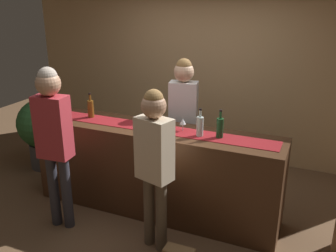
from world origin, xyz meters
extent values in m
plane|color=brown|center=(0.00, 0.00, 0.00)|extent=(10.00, 10.00, 0.00)
cube|color=tan|center=(0.00, 1.90, 1.45)|extent=(6.00, 0.12, 2.90)
cube|color=#472B19|center=(0.00, 0.00, 0.52)|extent=(2.87, 0.60, 1.03)
cube|color=maroon|center=(0.00, 0.00, 1.03)|extent=(2.73, 0.28, 0.01)
cylinder|color=#194723|center=(0.74, 0.01, 1.14)|extent=(0.07, 0.07, 0.21)
cylinder|color=#194723|center=(0.74, 0.01, 1.28)|extent=(0.03, 0.03, 0.08)
cylinder|color=black|center=(0.74, 0.01, 1.32)|extent=(0.03, 0.03, 0.02)
cylinder|color=brown|center=(-0.86, 0.04, 1.14)|extent=(0.07, 0.07, 0.21)
cylinder|color=brown|center=(-0.86, 0.04, 1.28)|extent=(0.03, 0.03, 0.08)
cylinder|color=black|center=(-0.86, 0.04, 1.32)|extent=(0.03, 0.03, 0.02)
cylinder|color=#B2C6C1|center=(0.54, -0.03, 1.14)|extent=(0.07, 0.07, 0.21)
cylinder|color=#B2C6C1|center=(0.54, -0.03, 1.28)|extent=(0.03, 0.03, 0.08)
cylinder|color=black|center=(0.54, -0.03, 1.32)|extent=(0.03, 0.03, 0.02)
cylinder|color=silver|center=(-1.21, -0.08, 1.03)|extent=(0.06, 0.06, 0.00)
cylinder|color=silver|center=(-1.21, -0.08, 1.07)|extent=(0.01, 0.01, 0.08)
cone|color=silver|center=(-1.21, -0.08, 1.14)|extent=(0.07, 0.07, 0.06)
cylinder|color=silver|center=(0.32, 0.04, 1.03)|extent=(0.06, 0.06, 0.00)
cylinder|color=silver|center=(0.32, 0.04, 1.07)|extent=(0.01, 0.01, 0.08)
cone|color=silver|center=(0.32, 0.04, 1.14)|extent=(0.07, 0.07, 0.06)
cylinder|color=#26262B|center=(0.20, 0.60, 0.40)|extent=(0.11, 0.11, 0.81)
cylinder|color=#26262B|center=(0.04, 0.56, 0.40)|extent=(0.11, 0.11, 0.81)
cube|color=white|center=(0.12, 0.58, 1.13)|extent=(0.37, 0.26, 0.64)
sphere|color=#DBAD89|center=(0.12, 0.58, 1.56)|extent=(0.24, 0.24, 0.24)
sphere|color=olive|center=(0.12, 0.58, 1.63)|extent=(0.19, 0.19, 0.19)
cylinder|color=brown|center=(0.22, -0.60, 0.38)|extent=(0.11, 0.11, 0.77)
cylinder|color=brown|center=(0.37, -0.64, 0.38)|extent=(0.11, 0.11, 0.77)
cube|color=beige|center=(0.29, -0.62, 1.07)|extent=(0.38, 0.29, 0.61)
sphere|color=tan|center=(0.29, -0.62, 1.49)|extent=(0.23, 0.23, 0.23)
sphere|color=olive|center=(0.29, -0.62, 1.56)|extent=(0.18, 0.18, 0.18)
cylinder|color=#33333D|center=(-0.89, -0.70, 0.41)|extent=(0.11, 0.11, 0.83)
cylinder|color=#33333D|center=(-0.73, -0.69, 0.41)|extent=(0.11, 0.11, 0.83)
cube|color=#B7333D|center=(-0.81, -0.69, 1.16)|extent=(0.36, 0.23, 0.66)
sphere|color=tan|center=(-0.81, -0.69, 1.61)|extent=(0.25, 0.25, 0.25)
sphere|color=#AD9E8E|center=(-0.81, -0.69, 1.68)|extent=(0.19, 0.19, 0.19)
cylinder|color=#4C4C51|center=(-2.00, 0.42, 0.19)|extent=(0.43, 0.43, 0.38)
sphere|color=#2D6633|center=(-2.00, 0.42, 0.68)|extent=(0.70, 0.70, 0.70)
camera|label=1|loc=(1.66, -3.48, 2.43)|focal=39.54mm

